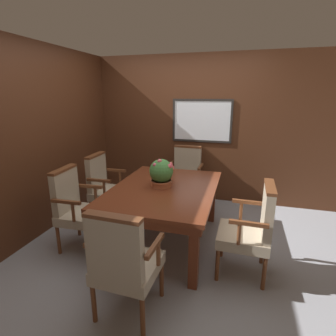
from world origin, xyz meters
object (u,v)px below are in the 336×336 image
potted_plant (161,173)px  chair_head_far (186,174)px  dining_table (165,194)px  chair_left_near (77,206)px  chair_left_far (105,185)px  chair_right_near (252,227)px  chair_head_near (124,261)px

potted_plant → chair_head_far: bearing=88.1°
chair_head_far → potted_plant: potted_plant is taller
dining_table → chair_head_far: (-0.00, 1.23, -0.11)m
dining_table → chair_left_near: 1.06m
chair_left_near → chair_left_far: 0.75m
chair_right_near → chair_left_near: 2.00m
chair_head_near → chair_head_far: same height
dining_table → potted_plant: bearing=158.2°
dining_table → chair_right_near: size_ratio=1.68×
chair_left_far → chair_left_near: bearing=-178.8°
chair_head_near → chair_left_near: same height
chair_left_far → chair_head_near: bearing=-148.1°
dining_table → chair_right_near: 1.08m
chair_right_near → potted_plant: bearing=-108.3°
chair_head_near → potted_plant: (-0.06, 1.23, 0.37)m
chair_head_near → dining_table: bearing=-87.2°
chair_head_far → chair_head_near: bearing=-88.2°
chair_head_far → chair_left_far: bearing=-138.2°
chair_head_far → chair_right_near: bearing=-55.9°
dining_table → chair_left_near: size_ratio=1.68×
dining_table → chair_head_far: chair_head_far is taller
chair_left_near → chair_left_far: bearing=-0.7°
chair_right_near → chair_left_far: (-2.04, 0.73, 0.00)m
chair_left_near → chair_head_far: (0.98, 1.62, 0.00)m
chair_left_far → potted_plant: 1.10m
chair_head_near → chair_left_far: size_ratio=1.00×
dining_table → chair_head_near: 1.22m
chair_head_near → chair_left_near: size_ratio=1.00×
potted_plant → chair_head_near: bearing=-87.1°
chair_head_near → chair_head_far: size_ratio=1.00×
chair_left_far → chair_head_far: 1.33m
chair_left_near → chair_left_far: same height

